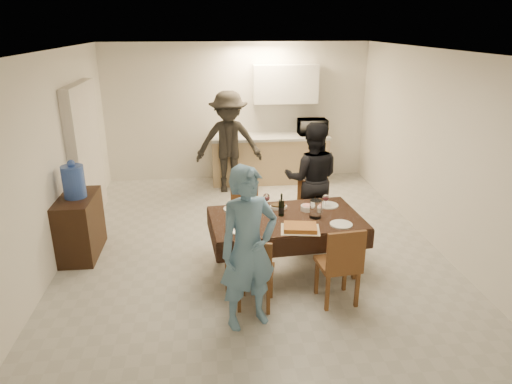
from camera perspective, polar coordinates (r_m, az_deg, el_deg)
floor at (r=6.45m, az=-0.47°, el=-6.47°), size 5.00×6.00×0.02m
ceiling at (r=5.76m, az=-0.54°, el=17.28°), size 5.00×6.00×0.02m
wall_back at (r=8.89m, az=-2.41°, el=9.89°), size 5.00×0.02×2.60m
wall_front at (r=3.21m, az=4.79°, el=-9.71°), size 5.00×0.02×2.60m
wall_left at (r=6.26m, az=-23.98°, el=3.68°), size 0.02×6.00×2.60m
wall_right at (r=6.69m, az=21.43°, el=5.01°), size 0.02×6.00×2.60m
stub_partition at (r=7.41m, az=-20.48°, el=4.52°), size 0.15×1.40×2.10m
kitchen_base_cabinet at (r=8.84m, az=1.70°, el=4.04°), size 2.20×0.60×0.86m
kitchen_worktop at (r=8.72m, az=1.73°, el=6.91°), size 2.24×0.64×0.05m
upper_cabinet at (r=8.74m, az=3.68°, el=13.33°), size 1.20×0.34×0.70m
dining_table at (r=5.55m, az=3.75°, el=-3.44°), size 1.89×1.21×0.71m
chair_near_left at (r=4.83m, az=0.03°, el=-9.32°), size 0.46×0.47×0.46m
chair_near_right at (r=4.97m, az=10.53°, el=-8.20°), size 0.46×0.46×0.50m
chair_far_left at (r=6.17m, az=-1.45°, el=-2.46°), size 0.43×0.43×0.46m
chair_far_right at (r=6.30m, az=6.74°, el=-2.12°), size 0.50×0.51×0.46m
console at (r=6.44m, az=-21.13°, el=-3.98°), size 0.44×0.88×0.81m
water_jug at (r=6.22m, az=-21.84°, el=1.21°), size 0.28×0.28×0.42m
wine_bottle at (r=5.52m, az=3.19°, el=-1.58°), size 0.07×0.07×0.29m
water_pitcher at (r=5.52m, az=7.46°, el=-2.12°), size 0.14×0.14×0.22m
savoury_tart at (r=5.21m, az=5.55°, el=-4.45°), size 0.48×0.39×0.05m
salad_bowl at (r=5.75m, az=6.42°, el=-1.99°), size 0.16×0.16×0.06m
mushroom_dish at (r=5.78m, az=2.81°, el=-1.90°), size 0.20×0.20×0.04m
wine_glass_a at (r=5.21m, az=-1.74°, el=-3.51°), size 0.09×0.09×0.19m
wine_glass_b at (r=5.84m, az=8.69°, el=-1.10°), size 0.08×0.08×0.18m
wine_glass_c at (r=5.75m, az=1.31°, el=-1.12°), size 0.09×0.09×0.20m
plate_near_left at (r=5.20m, az=-2.24°, el=-4.63°), size 0.29×0.29×0.02m
plate_near_right at (r=5.40m, az=10.60°, el=-4.00°), size 0.26×0.26×0.02m
plate_far_left at (r=5.75m, az=-2.65°, el=-2.12°), size 0.29×0.29×0.02m
plate_far_right at (r=5.93m, az=9.00°, el=-1.64°), size 0.26×0.26×0.02m
microwave at (r=8.83m, az=7.07°, el=8.09°), size 0.54×0.36×0.30m
person_near at (r=4.47m, az=-0.95°, el=-7.13°), size 0.72×0.60×1.69m
person_far at (r=6.56m, az=6.99°, el=1.64°), size 0.90×0.77×1.64m
person_kitchen at (r=8.21m, az=-3.42°, el=6.22°), size 1.18×0.68×1.82m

